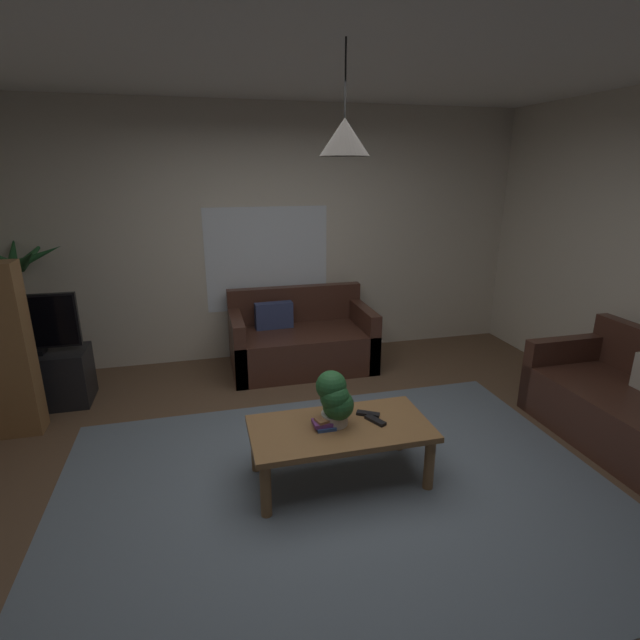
{
  "coord_description": "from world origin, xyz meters",
  "views": [
    {
      "loc": [
        -0.78,
        -2.77,
        2.05
      ],
      "look_at": [
        0.0,
        0.3,
        1.05
      ],
      "focal_mm": 26.88,
      "sensor_mm": 36.0,
      "label": 1
    }
  ],
  "objects_px": {
    "book_on_table_0": "(325,426)",
    "book_on_table_2": "(326,419)",
    "coffee_table": "(340,434)",
    "pendant_lamp": "(345,137)",
    "book_on_table_1": "(325,422)",
    "couch_under_window": "(301,342)",
    "couch_right_side": "(628,409)",
    "tv": "(25,324)",
    "remote_on_table_1": "(375,420)",
    "remote_on_table_0": "(368,414)",
    "potted_plant_on_table": "(335,398)",
    "tv_stand": "(36,379)",
    "potted_palm_corner": "(24,314)"
  },
  "relations": [
    {
      "from": "coffee_table",
      "to": "book_on_table_1",
      "type": "distance_m",
      "value": 0.14
    },
    {
      "from": "potted_plant_on_table",
      "to": "tv_stand",
      "type": "xyz_separation_m",
      "value": [
        -2.3,
        1.69,
        -0.36
      ]
    },
    {
      "from": "couch_under_window",
      "to": "remote_on_table_1",
      "type": "distance_m",
      "value": 2.02
    },
    {
      "from": "book_on_table_0",
      "to": "pendant_lamp",
      "type": "xyz_separation_m",
      "value": [
        0.1,
        -0.0,
        1.8
      ]
    },
    {
      "from": "remote_on_table_1",
      "to": "tv",
      "type": "xyz_separation_m",
      "value": [
        -2.58,
        1.71,
        0.35
      ]
    },
    {
      "from": "book_on_table_1",
      "to": "pendant_lamp",
      "type": "height_order",
      "value": "pendant_lamp"
    },
    {
      "from": "coffee_table",
      "to": "book_on_table_2",
      "type": "distance_m",
      "value": 0.16
    },
    {
      "from": "book_on_table_0",
      "to": "tv_stand",
      "type": "distance_m",
      "value": 2.82
    },
    {
      "from": "book_on_table_0",
      "to": "book_on_table_1",
      "type": "xyz_separation_m",
      "value": [
        -0.0,
        0.01,
        0.03
      ]
    },
    {
      "from": "remote_on_table_1",
      "to": "pendant_lamp",
      "type": "height_order",
      "value": "pendant_lamp"
    },
    {
      "from": "remote_on_table_0",
      "to": "tv",
      "type": "height_order",
      "value": "tv"
    },
    {
      "from": "remote_on_table_0",
      "to": "potted_palm_corner",
      "type": "distance_m",
      "value": 3.46
    },
    {
      "from": "couch_right_side",
      "to": "coffee_table",
      "type": "height_order",
      "value": "couch_right_side"
    },
    {
      "from": "book_on_table_1",
      "to": "remote_on_table_1",
      "type": "distance_m",
      "value": 0.35
    },
    {
      "from": "tv_stand",
      "to": "pendant_lamp",
      "type": "height_order",
      "value": "pendant_lamp"
    },
    {
      "from": "remote_on_table_1",
      "to": "book_on_table_1",
      "type": "bearing_deg",
      "value": -28.65
    },
    {
      "from": "couch_under_window",
      "to": "book_on_table_1",
      "type": "bearing_deg",
      "value": -97.48
    },
    {
      "from": "coffee_table",
      "to": "tv_stand",
      "type": "xyz_separation_m",
      "value": [
        -2.33,
        1.72,
        -0.1
      ]
    },
    {
      "from": "couch_under_window",
      "to": "remote_on_table_1",
      "type": "xyz_separation_m",
      "value": [
        0.09,
        -2.01,
        0.15
      ]
    },
    {
      "from": "potted_plant_on_table",
      "to": "tv",
      "type": "distance_m",
      "value": 2.85
    },
    {
      "from": "book_on_table_0",
      "to": "book_on_table_2",
      "type": "relative_size",
      "value": 0.94
    },
    {
      "from": "remote_on_table_1",
      "to": "tv",
      "type": "height_order",
      "value": "tv"
    },
    {
      "from": "couch_right_side",
      "to": "tv_stand",
      "type": "relative_size",
      "value": 1.57
    },
    {
      "from": "coffee_table",
      "to": "pendant_lamp",
      "type": "bearing_deg",
      "value": 0.0
    },
    {
      "from": "tv_stand",
      "to": "pendant_lamp",
      "type": "xyz_separation_m",
      "value": [
        2.33,
        -1.72,
        1.97
      ]
    },
    {
      "from": "couch_right_side",
      "to": "pendant_lamp",
      "type": "height_order",
      "value": "pendant_lamp"
    },
    {
      "from": "coffee_table",
      "to": "tv_stand",
      "type": "height_order",
      "value": "tv_stand"
    },
    {
      "from": "couch_right_side",
      "to": "remote_on_table_1",
      "type": "relative_size",
      "value": 8.83
    },
    {
      "from": "tv",
      "to": "remote_on_table_0",
      "type": "bearing_deg",
      "value": -32.18
    },
    {
      "from": "couch_right_side",
      "to": "book_on_table_0",
      "type": "distance_m",
      "value": 2.42
    },
    {
      "from": "book_on_table_0",
      "to": "potted_palm_corner",
      "type": "bearing_deg",
      "value": 137.23
    },
    {
      "from": "remote_on_table_0",
      "to": "book_on_table_2",
      "type": "bearing_deg",
      "value": -44.26
    },
    {
      "from": "book_on_table_2",
      "to": "remote_on_table_1",
      "type": "relative_size",
      "value": 0.84
    },
    {
      "from": "book_on_table_1",
      "to": "book_on_table_0",
      "type": "bearing_deg",
      "value": -84.12
    },
    {
      "from": "coffee_table",
      "to": "book_on_table_1",
      "type": "xyz_separation_m",
      "value": [
        -0.11,
        0.01,
        0.1
      ]
    },
    {
      "from": "couch_under_window",
      "to": "remote_on_table_0",
      "type": "bearing_deg",
      "value": -87.84
    },
    {
      "from": "remote_on_table_0",
      "to": "tv_stand",
      "type": "xyz_separation_m",
      "value": [
        -2.56,
        1.63,
        -0.17
      ]
    },
    {
      "from": "coffee_table",
      "to": "tv",
      "type": "xyz_separation_m",
      "value": [
        -2.33,
        1.7,
        0.42
      ]
    },
    {
      "from": "coffee_table",
      "to": "book_on_table_2",
      "type": "bearing_deg",
      "value": 175.81
    },
    {
      "from": "couch_right_side",
      "to": "coffee_table",
      "type": "xyz_separation_m",
      "value": [
        -2.31,
        0.08,
        0.07
      ]
    },
    {
      "from": "remote_on_table_0",
      "to": "potted_plant_on_table",
      "type": "xyz_separation_m",
      "value": [
        -0.26,
        -0.06,
        0.18
      ]
    },
    {
      "from": "book_on_table_0",
      "to": "tv",
      "type": "bearing_deg",
      "value": 142.61
    },
    {
      "from": "tv_stand",
      "to": "potted_palm_corner",
      "type": "xyz_separation_m",
      "value": [
        -0.16,
        0.49,
        0.48
      ]
    },
    {
      "from": "book_on_table_0",
      "to": "remote_on_table_1",
      "type": "xyz_separation_m",
      "value": [
        0.35,
        -0.01,
        0.0
      ]
    },
    {
      "from": "book_on_table_2",
      "to": "tv_stand",
      "type": "relative_size",
      "value": 0.15
    },
    {
      "from": "remote_on_table_1",
      "to": "book_on_table_0",
      "type": "bearing_deg",
      "value": -27.34
    },
    {
      "from": "remote_on_table_0",
      "to": "couch_under_window",
      "type": "bearing_deg",
      "value": -146.55
    },
    {
      "from": "couch_under_window",
      "to": "pendant_lamp",
      "type": "relative_size",
      "value": 2.5
    },
    {
      "from": "book_on_table_2",
      "to": "tv",
      "type": "bearing_deg",
      "value": 142.78
    },
    {
      "from": "couch_under_window",
      "to": "couch_right_side",
      "type": "height_order",
      "value": "same"
    }
  ]
}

